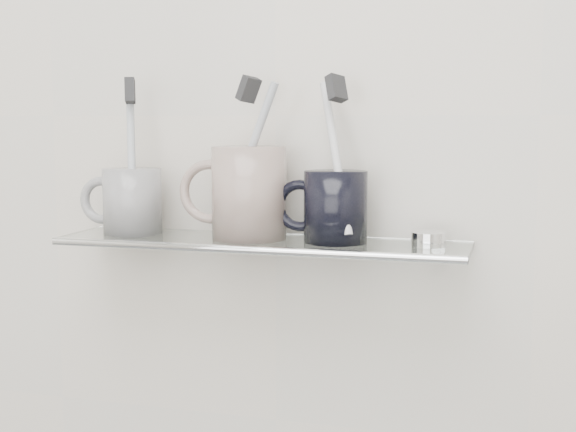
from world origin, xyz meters
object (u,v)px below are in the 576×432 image
(mug_left, at_px, (133,201))
(mug_center, at_px, (249,193))
(shelf_glass, at_px, (261,243))
(mug_right, at_px, (336,207))

(mug_left, relative_size, mug_center, 0.74)
(mug_center, bearing_deg, shelf_glass, -16.36)
(mug_center, height_order, mug_right, mug_center)
(shelf_glass, xyz_separation_m, mug_center, (-0.02, 0.00, 0.06))
(shelf_glass, height_order, mug_left, mug_left)
(mug_left, distance_m, mug_center, 0.16)
(shelf_glass, height_order, mug_right, mug_right)
(shelf_glass, distance_m, mug_center, 0.06)
(mug_center, bearing_deg, mug_left, -179.33)
(shelf_glass, distance_m, mug_left, 0.18)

